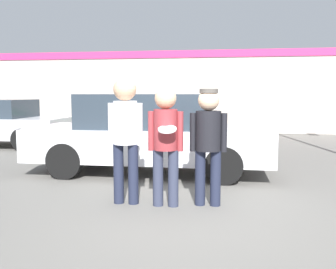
{
  "coord_description": "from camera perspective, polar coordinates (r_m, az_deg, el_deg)",
  "views": [
    {
      "loc": [
        0.42,
        -5.01,
        1.6
      ],
      "look_at": [
        -0.39,
        0.39,
        1.01
      ],
      "focal_mm": 40.0,
      "sensor_mm": 36.0,
      "label": 1
    }
  ],
  "objects": [
    {
      "name": "storefront_building",
      "position": [
        15.7,
        7.1,
        6.61
      ],
      "size": [
        24.0,
        0.22,
        3.4
      ],
      "color": "#B2A89E",
      "rests_on": "ground"
    },
    {
      "name": "person_middle_with_frisbee",
      "position": [
        5.27,
        -0.37,
        -0.28
      ],
      "size": [
        0.5,
        0.53,
        1.69
      ],
      "color": "#2D3347",
      "rests_on": "ground"
    },
    {
      "name": "person_left",
      "position": [
        5.42,
        -6.52,
        0.95
      ],
      "size": [
        0.51,
        0.34,
        1.83
      ],
      "color": "#1E2338",
      "rests_on": "ground"
    },
    {
      "name": "shrub",
      "position": [
        15.37,
        -2.7,
        1.96
      ],
      "size": [
        0.94,
        0.94,
        0.94
      ],
      "color": "#387A3D",
      "rests_on": "ground"
    },
    {
      "name": "ground_plane",
      "position": [
        5.28,
        3.69,
        -11.47
      ],
      "size": [
        56.0,
        56.0,
        0.0
      ],
      "primitive_type": "plane",
      "color": "#66635E"
    },
    {
      "name": "person_right",
      "position": [
        5.33,
        6.16,
        -0.22
      ],
      "size": [
        0.53,
        0.36,
        1.67
      ],
      "color": "#1E2338",
      "rests_on": "ground"
    },
    {
      "name": "parked_car_near",
      "position": [
        7.66,
        -2.86,
        0.16
      ],
      "size": [
        4.79,
        1.95,
        1.6
      ],
      "color": "silver",
      "rests_on": "ground"
    }
  ]
}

